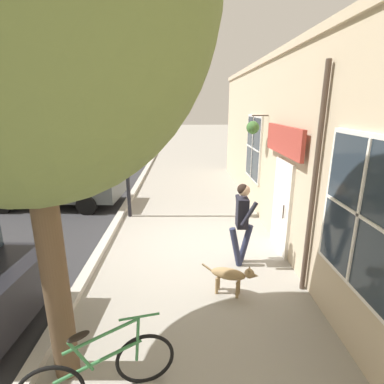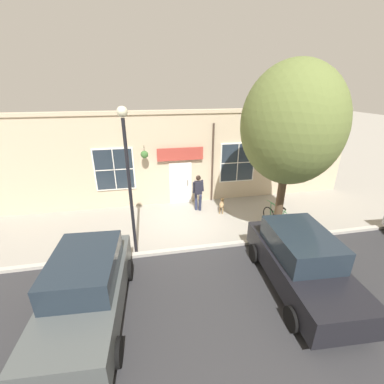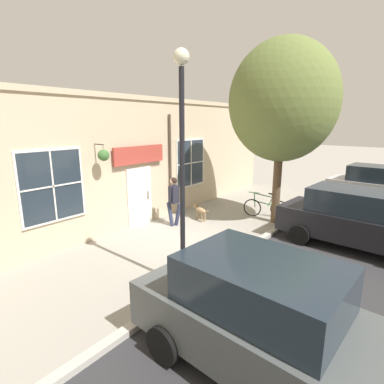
% 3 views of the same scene
% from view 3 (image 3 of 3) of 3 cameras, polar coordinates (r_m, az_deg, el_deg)
% --- Properties ---
extents(ground_plane, '(90.00, 90.00, 0.00)m').
position_cam_3_polar(ground_plane, '(9.68, -1.41, -8.96)').
color(ground_plane, gray).
extents(storefront_facade, '(0.95, 18.00, 4.53)m').
position_cam_3_polar(storefront_facade, '(10.70, -11.22, 5.57)').
color(storefront_facade, '#C6B293').
rests_on(storefront_facade, ground_plane).
extents(pedestrian_walking, '(0.53, 0.56, 1.77)m').
position_cam_3_polar(pedestrian_walking, '(10.60, -3.50, -0.89)').
color(pedestrian_walking, '#282D47').
rests_on(pedestrian_walking, ground_plane).
extents(dog_on_leash, '(0.98, 0.44, 0.59)m').
position_cam_3_polar(dog_on_leash, '(11.36, 1.51, -3.49)').
color(dog_on_leash, '#997A51').
rests_on(dog_on_leash, ground_plane).
extents(street_tree_by_curb, '(3.75, 3.38, 6.41)m').
position_cam_3_polar(street_tree_by_curb, '(11.17, 16.74, 15.71)').
color(street_tree_by_curb, brown).
rests_on(street_tree_by_curb, ground_plane).
extents(leaning_bicycle, '(1.65, 0.62, 1.00)m').
position_cam_3_polar(leaning_bicycle, '(12.12, 13.85, -2.86)').
color(leaning_bicycle, black).
rests_on(leaning_bicycle, ground_plane).
extents(parked_car_nearest_curb, '(4.40, 2.14, 1.75)m').
position_cam_3_polar(parked_car_nearest_curb, '(4.78, 14.44, -22.62)').
color(parked_car_nearest_curb, '#474C4C').
rests_on(parked_car_nearest_curb, ground_plane).
extents(parked_car_mid_block, '(4.40, 2.14, 1.75)m').
position_cam_3_polar(parked_car_mid_block, '(10.02, 28.70, -4.51)').
color(parked_car_mid_block, black).
rests_on(parked_car_mid_block, ground_plane).
extents(parked_car_far_end, '(4.40, 2.14, 1.75)m').
position_cam_3_polar(parked_car_far_end, '(15.76, 32.19, 1.02)').
color(parked_car_far_end, '#B7B7BC').
rests_on(parked_car_far_end, ground_plane).
extents(street_lamp, '(0.32, 0.32, 5.04)m').
position_cam_3_polar(street_lamp, '(6.24, -1.92, 9.77)').
color(street_lamp, black).
rests_on(street_lamp, ground_plane).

